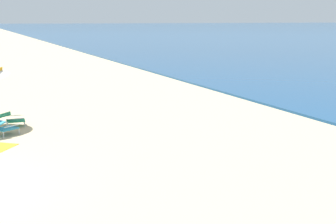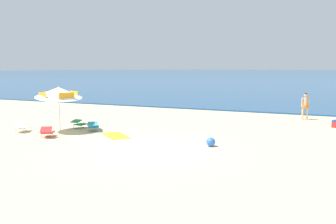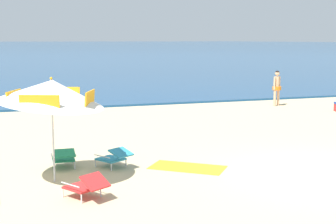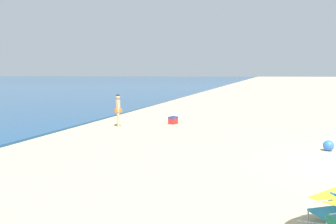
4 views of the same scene
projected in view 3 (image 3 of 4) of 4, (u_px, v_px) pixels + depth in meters
name	position (u px, v px, depth m)	size (l,w,h in m)	color
ground_plane	(323.00, 174.00, 11.33)	(800.00, 800.00, 0.00)	tan
ocean_water	(8.00, 43.00, 397.36)	(800.00, 800.00, 0.10)	navy
beach_umbrella_striped_main	(52.00, 92.00, 10.43)	(3.23, 3.22, 2.39)	silver
lounge_chair_under_umbrella	(114.00, 157.00, 11.85)	(0.89, 1.01, 0.50)	teal
lounge_chair_facing_sea	(86.00, 185.00, 9.55)	(0.91, 1.03, 0.52)	red
lounge_chair_spare_folded	(64.00, 157.00, 11.82)	(0.61, 0.88, 0.49)	#1E7F56
person_standing_near_shore	(277.00, 86.00, 22.90)	(0.46, 0.41, 1.66)	#D8A87F
beach_towel	(187.00, 167.00, 11.91)	(0.90, 1.80, 0.01)	gold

